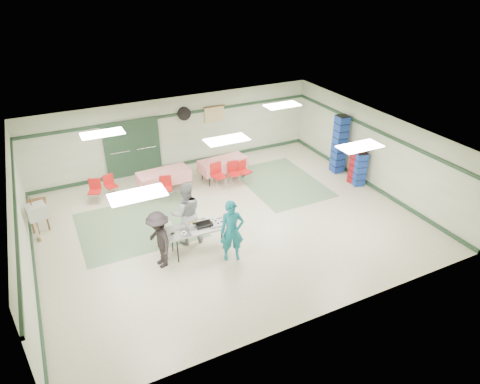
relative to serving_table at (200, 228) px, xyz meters
name	(u,v)px	position (x,y,z in m)	size (l,w,h in m)	color
floor	(228,221)	(1.28, 1.00, -0.71)	(11.00, 11.00, 0.00)	beige
ceiling	(227,139)	(1.28, 1.00, 1.99)	(11.00, 11.00, 0.00)	white
wall_back	(177,132)	(1.28, 5.50, 0.64)	(11.00, 11.00, 0.00)	beige
wall_front	(317,272)	(1.28, -3.50, 0.64)	(11.00, 11.00, 0.00)	beige
wall_left	(21,229)	(-4.22, 1.00, 0.64)	(9.00, 9.00, 0.00)	beige
wall_right	(374,149)	(6.78, 1.00, 0.64)	(9.00, 9.00, 0.00)	beige
trim_back	(176,115)	(1.28, 5.47, 1.34)	(11.00, 0.06, 0.10)	#203B27
baseboard_back	(180,164)	(1.28, 5.47, -0.65)	(11.00, 0.06, 0.12)	#203B27
trim_left	(15,203)	(-4.19, 1.00, 1.34)	(9.00, 0.06, 0.10)	#203B27
baseboard_left	(35,270)	(-4.19, 1.00, -0.65)	(9.00, 0.06, 0.12)	#203B27
trim_right	(376,130)	(6.75, 1.00, 1.34)	(9.00, 0.06, 0.10)	#203B27
baseboard_right	(368,183)	(6.75, 1.00, -0.65)	(9.00, 0.06, 0.12)	#203B27
green_patch_a	(139,225)	(-1.22, 2.00, -0.71)	(3.50, 3.00, 0.01)	slate
green_patch_b	(281,182)	(4.08, 2.50, -0.71)	(2.50, 3.50, 0.01)	slate
double_door_left	(120,151)	(-0.92, 5.44, 0.34)	(0.90, 0.06, 2.10)	gray
double_door_right	(146,146)	(0.03, 5.44, 0.34)	(0.90, 0.06, 2.10)	gray
door_frame	(133,149)	(-0.45, 5.42, 0.34)	(2.00, 0.03, 2.15)	#203B27
wall_fan	(184,114)	(1.58, 5.44, 1.34)	(0.50, 0.50, 0.10)	black
scroll_banner	(214,114)	(2.78, 5.44, 1.14)	(0.80, 0.02, 0.60)	beige
serving_table	(200,228)	(0.00, 0.00, 0.00)	(1.69, 0.74, 0.76)	#A7A7A2
sheet_tray_right	(217,223)	(0.49, -0.04, 0.06)	(0.53, 0.40, 0.02)	silver
sheet_tray_mid	(197,225)	(-0.03, 0.11, 0.06)	(0.60, 0.45, 0.02)	silver
sheet_tray_left	(179,235)	(-0.63, -0.13, 0.06)	(0.62, 0.47, 0.02)	silver
baking_pan	(204,224)	(0.12, 0.01, 0.09)	(0.45, 0.28, 0.08)	black
foam_box_stack	(167,228)	(-0.86, 0.10, 0.20)	(0.26, 0.23, 0.29)	white
volunteer_teal	(232,231)	(0.62, -0.71, 0.16)	(0.63, 0.42, 1.73)	#127182
volunteer_grey	(186,213)	(-0.18, 0.56, 0.22)	(0.90, 0.70, 1.86)	gray
volunteer_dark	(159,240)	(-1.17, -0.15, 0.09)	(1.03, 0.59, 1.60)	black
dining_table_a	(223,164)	(2.34, 3.72, -0.14)	(1.77, 0.91, 0.77)	red
dining_table_b	(164,176)	(0.14, 3.72, -0.14)	(1.78, 0.89, 0.77)	red
chair_a	(234,171)	(2.50, 3.15, -0.18)	(0.46, 0.46, 0.86)	red
chair_b	(217,173)	(1.88, 3.16, -0.14)	(0.48, 0.48, 0.92)	red
chair_c	(244,169)	(2.89, 3.14, -0.21)	(0.49, 0.49, 0.82)	red
chair_d	(166,186)	(0.02, 3.14, -0.20)	(0.49, 0.49, 0.84)	red
chair_loose_a	(110,183)	(-1.59, 4.19, -0.24)	(0.44, 0.45, 0.78)	red
chair_loose_b	(95,188)	(-2.11, 3.99, -0.21)	(0.50, 0.50, 0.83)	red
crate_stack_blue_a	(340,144)	(6.43, 2.37, 0.38)	(0.42, 0.42, 2.19)	#1A3AA1
crate_stack_red	(356,164)	(6.43, 1.35, 0.01)	(0.37, 0.37, 1.45)	maroon
crate_stack_blue_b	(360,169)	(6.43, 1.16, -0.10)	(0.38, 0.38, 1.23)	#1A3AA1
printer_table	(37,208)	(-3.87, 3.26, -0.08)	(0.56, 0.84, 0.74)	brown
office_printer	(36,212)	(-3.87, 2.44, 0.24)	(0.51, 0.45, 0.40)	beige
broom	(35,217)	(-3.95, 2.56, 0.01)	(0.03, 0.03, 1.39)	brown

